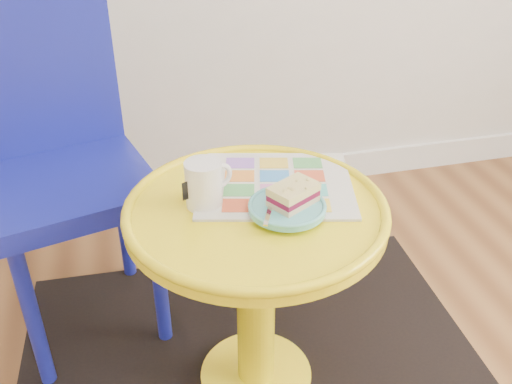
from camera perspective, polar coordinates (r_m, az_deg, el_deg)
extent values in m
cube|color=white|center=(2.40, -5.31, 0.83)|extent=(4.00, 0.02, 0.12)
cube|color=black|center=(1.67, 0.00, -18.05)|extent=(1.35, 1.16, 0.01)
cylinder|color=yellow|center=(1.67, 0.00, -17.85)|extent=(0.31, 0.31, 0.03)
cylinder|color=yellow|center=(1.47, 0.00, -10.96)|extent=(0.10, 0.10, 0.51)
cylinder|color=yellow|center=(1.30, 0.00, -2.08)|extent=(0.60, 0.60, 0.03)
cylinder|color=navy|center=(1.61, -21.37, -11.86)|extent=(0.04, 0.04, 0.46)
cylinder|color=navy|center=(1.65, -9.64, -8.59)|extent=(0.04, 0.04, 0.46)
cylinder|color=navy|center=(1.88, -23.15, -5.32)|extent=(0.04, 0.04, 0.46)
cylinder|color=navy|center=(1.92, -13.17, -2.69)|extent=(0.04, 0.04, 0.46)
cube|color=navy|center=(1.61, -18.31, 0.66)|extent=(0.52, 0.52, 0.06)
cube|color=navy|center=(1.69, -21.17, 10.91)|extent=(0.43, 0.15, 0.45)
cube|color=silver|center=(1.38, 1.91, 0.78)|extent=(0.44, 0.40, 0.01)
cylinder|color=white|center=(1.28, -5.26, 0.78)|extent=(0.08, 0.08, 0.11)
torus|color=white|center=(1.30, -3.59, 1.61)|extent=(0.06, 0.04, 0.06)
cylinder|color=#D1B78C|center=(1.26, -5.37, 2.69)|extent=(0.08, 0.08, 0.01)
cylinder|color=#59B9BD|center=(1.27, 3.12, -1.94)|extent=(0.07, 0.07, 0.01)
cylinder|color=#59B9BD|center=(1.26, 3.13, -1.58)|extent=(0.17, 0.17, 0.01)
cube|color=#D3BC8C|center=(1.26, 3.74, -0.85)|extent=(0.12, 0.11, 0.01)
cube|color=maroon|center=(1.25, 3.76, -0.32)|extent=(0.12, 0.11, 0.01)
cube|color=#EADB8C|center=(1.25, 3.78, 0.31)|extent=(0.12, 0.11, 0.02)
cube|color=silver|center=(1.23, 1.35, -1.89)|extent=(0.06, 0.11, 0.00)
cube|color=silver|center=(1.29, 1.80, -0.23)|extent=(0.03, 0.04, 0.00)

